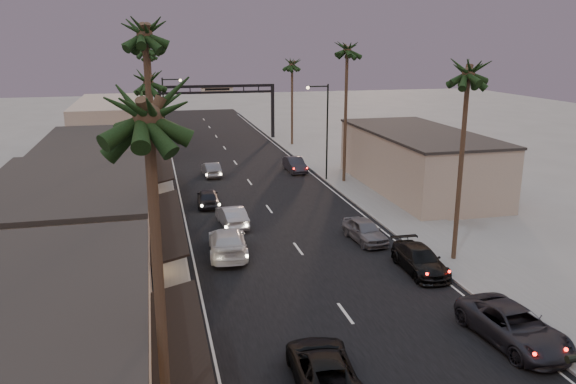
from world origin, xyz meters
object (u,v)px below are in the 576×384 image
palm_ra (469,65)px  palm_rc (292,61)px  streetlight_right (324,124)px  palm_ld (146,45)px  palm_la (147,98)px  palm_lb (144,25)px  streetlight_left (167,112)px  palm_far (149,51)px  oncoming_pickup (323,368)px  arch (217,98)px  curbside_black (420,260)px  curbside_near (514,326)px  palm_lc (148,75)px  palm_rb (347,45)px  oncoming_silver (232,216)px

palm_ra → palm_rc: bearing=90.0°
streetlight_right → palm_ld: 19.78m
streetlight_right → palm_la: 39.68m
palm_lb → palm_ld: bearing=90.0°
streetlight_left → palm_ld: palm_ld is taller
palm_rc → palm_far: 21.97m
palm_lb → palm_ld: (0.00, 33.00, -0.97)m
streetlight_right → palm_rc: palm_rc is taller
streetlight_right → oncoming_pickup: 33.05m
palm_rc → palm_far: size_ratio=0.92×
palm_rc → arch: bearing=145.1°
curbside_black → palm_ra: bearing=23.0°
palm_la → curbside_near: size_ratio=2.35×
curbside_near → curbside_black: (-0.39, 8.13, -0.07)m
streetlight_left → palm_lc: palm_lc is taller
palm_la → palm_rb: size_ratio=0.93×
streetlight_right → palm_lc: palm_lc is taller
streetlight_left → palm_la: (-1.68, -49.00, 6.11)m
arch → palm_rc: bearing=-34.9°
palm_ra → oncoming_pickup: bearing=-137.9°
oncoming_pickup → palm_lb: bearing=-49.9°
palm_rb → oncoming_pickup: 34.38m
palm_rc → palm_far: bearing=140.4°
palm_lb → curbside_near: 20.75m
streetlight_right → palm_ra: bearing=-85.4°
arch → curbside_near: size_ratio=2.71×
streetlight_left → oncoming_pickup: streetlight_left is taller
palm_la → palm_ra: same height
palm_la → streetlight_right: bearing=66.7°
palm_ld → oncoming_pickup: (5.84, -41.26, -11.71)m
palm_la → palm_rc: size_ratio=1.08×
palm_rb → palm_ld: bearing=147.4°
palm_rb → palm_rc: 20.09m
streetlight_right → curbside_near: (-0.72, -30.25, -4.55)m
palm_far → oncoming_pickup: palm_far is taller
palm_la → curbside_black: bearing=43.9°
arch → streetlight_left: streetlight_left is taller
palm_lc → palm_rc: 32.86m
palm_la → palm_ld: bearing=90.0°
palm_ra → oncoming_pickup: palm_ra is taller
arch → streetlight_right: (6.92, -25.00, -0.20)m
arch → oncoming_silver: bearing=-95.4°
palm_lc → curbside_black: (14.41, -13.12, -9.76)m
palm_lb → curbside_black: size_ratio=3.10×
palm_far → curbside_near: 65.76m
palm_ra → oncoming_pickup: size_ratio=2.61×
palm_lb → oncoming_pickup: (5.84, -8.26, -12.68)m
palm_far → curbside_near: bearing=-77.1°
streetlight_left → oncoming_pickup: 44.70m
arch → curbside_near: arch is taller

